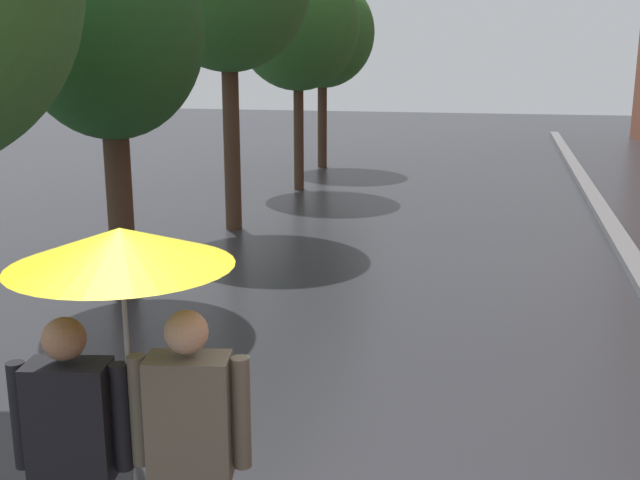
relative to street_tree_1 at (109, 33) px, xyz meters
name	(u,v)px	position (x,y,z in m)	size (l,w,h in m)	color
kerb_strip	(614,231)	(6.40, 4.85, -3.09)	(0.30, 36.00, 0.12)	slate
street_tree_1	(109,33)	(0.00, 0.00, 0.00)	(2.21, 2.21, 4.46)	#473323
street_tree_3	(298,26)	(0.06, 8.02, 0.42)	(2.68, 2.68, 4.98)	#473323
street_tree_4	(322,33)	(-0.29, 11.69, 0.38)	(2.75, 2.75, 4.98)	#473323
couple_under_umbrella	(129,377)	(2.85, -5.16, -1.80)	(1.15, 1.05, 2.09)	black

